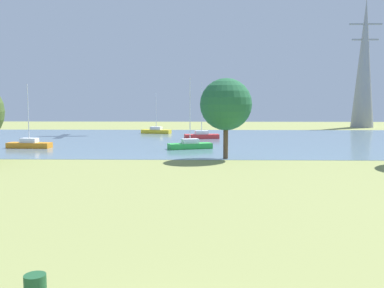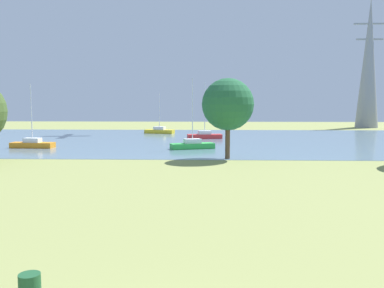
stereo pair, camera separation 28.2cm
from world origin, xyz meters
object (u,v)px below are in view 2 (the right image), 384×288
at_px(sailboat_red, 205,135).
at_px(electricity_pylon, 369,63).
at_px(sailboat_orange, 33,144).
at_px(tree_west_far, 228,105).
at_px(sailboat_yellow, 160,131).
at_px(sailboat_green, 192,145).

relative_size(sailboat_red, electricity_pylon, 0.31).
distance_m(sailboat_orange, tree_west_far, 23.49).
height_order(sailboat_yellow, electricity_pylon, electricity_pylon).
xyz_separation_m(sailboat_red, tree_west_far, (2.24, -20.91, 4.45)).
relative_size(tree_west_far, electricity_pylon, 0.29).
relative_size(sailboat_orange, sailboat_red, 0.90).
bearing_deg(sailboat_green, sailboat_red, 84.53).
relative_size(sailboat_green, sailboat_yellow, 1.19).
bearing_deg(sailboat_red, sailboat_green, -95.47).
xyz_separation_m(sailboat_yellow, electricity_pylon, (39.70, 17.57, 12.31)).
height_order(sailboat_orange, sailboat_red, sailboat_red).
bearing_deg(tree_west_far, electricity_pylon, 57.97).
bearing_deg(sailboat_green, tree_west_far, -66.39).
distance_m(sailboat_green, electricity_pylon, 53.61).
relative_size(sailboat_orange, electricity_pylon, 0.28).
xyz_separation_m(sailboat_orange, sailboat_red, (19.26, 12.57, 0.01)).
bearing_deg(tree_west_far, sailboat_green, 113.61).
distance_m(sailboat_red, tree_west_far, 21.49).
relative_size(sailboat_green, sailboat_red, 0.98).
xyz_separation_m(tree_west_far, electricity_pylon, (30.01, 47.98, 7.84)).
relative_size(sailboat_yellow, tree_west_far, 0.89).
distance_m(sailboat_orange, sailboat_green, 18.02).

